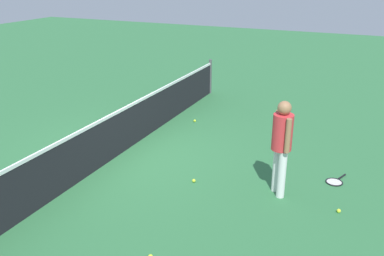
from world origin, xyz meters
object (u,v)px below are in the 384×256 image
player_near_side (282,141)px  tennis_ball_baseline (339,211)px  tennis_ball_stray_left (195,121)px  tennis_ball_by_net (194,181)px  tennis_racket_near_player (335,181)px

player_near_side → tennis_ball_baseline: player_near_side is taller
tennis_ball_baseline → tennis_ball_stray_left: 4.83m
player_near_side → tennis_ball_by_net: bearing=99.1°
tennis_racket_near_player → tennis_ball_baseline: 1.06m
tennis_racket_near_player → tennis_ball_baseline: bearing=-170.3°
player_near_side → tennis_racket_near_player: bearing=-45.8°
tennis_ball_stray_left → tennis_racket_near_player: bearing=-116.8°
player_near_side → tennis_racket_near_player: player_near_side is taller
player_near_side → tennis_ball_stray_left: 4.02m
tennis_ball_by_net → tennis_ball_stray_left: size_ratio=1.00×
tennis_ball_by_net → tennis_ball_baseline: 2.56m
player_near_side → tennis_ball_baseline: bearing=-100.7°
tennis_racket_near_player → tennis_ball_by_net: tennis_ball_by_net is taller
tennis_ball_by_net → tennis_ball_baseline: bearing=-89.1°
player_near_side → tennis_racket_near_player: (0.85, -0.87, -1.00)m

